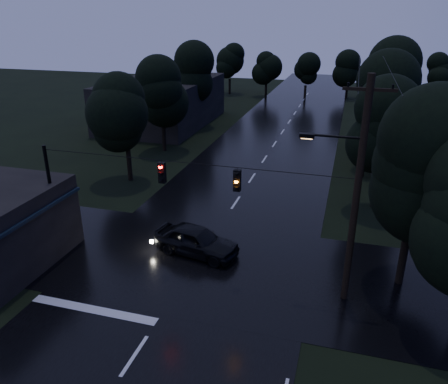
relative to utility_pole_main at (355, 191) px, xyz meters
The scene contains 16 objects.
main_road 21.06m from the utility_pole_main, 111.30° to the left, with size 12.00×120.00×0.02m, color black.
cross_street 9.14m from the utility_pole_main, behind, with size 60.00×9.00×0.02m, color black.
building_far_right 24.12m from the utility_pole_main, 74.01° to the left, with size 10.00×14.00×4.40m, color black.
building_far_left 36.15m from the utility_pole_main, 126.44° to the left, with size 10.00×16.00×5.00m, color black.
utility_pole_main is the anchor object (origin of this frame).
utility_pole_far 17.08m from the utility_pole_main, 87.00° to the left, with size 2.00×0.30×7.50m.
anchor_pole_left 15.08m from the utility_pole_main, behind, with size 0.18×0.18×6.00m, color black.
span_signals 6.85m from the utility_pole_main, behind, with size 15.00×0.37×1.12m.
tree_corner_near 3.35m from the utility_pole_main, 37.67° to the left, with size 4.48×4.48×9.44m.
tree_left_a 19.76m from the utility_pole_main, 146.16° to the left, with size 3.92×3.92×8.26m.
tree_left_b 25.50m from the utility_pole_main, 131.84° to the left, with size 4.20×4.20×8.85m.
tree_left_c 33.94m from the utility_pole_main, 121.27° to the left, with size 4.48×4.48×9.44m.
tree_right_a 11.12m from the utility_pole_main, 81.77° to the left, with size 4.20×4.20×8.85m.
tree_right_b 19.14m from the utility_pole_main, 83.42° to the left, with size 4.48×4.48×9.44m.
tree_right_c 29.16m from the utility_pole_main, 84.50° to the left, with size 4.76×4.76×10.03m.
car 9.10m from the utility_pole_main, 166.36° to the left, with size 1.88×4.66×1.59m, color black.
Camera 1 is at (6.89, -6.47, 12.07)m, focal length 35.00 mm.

